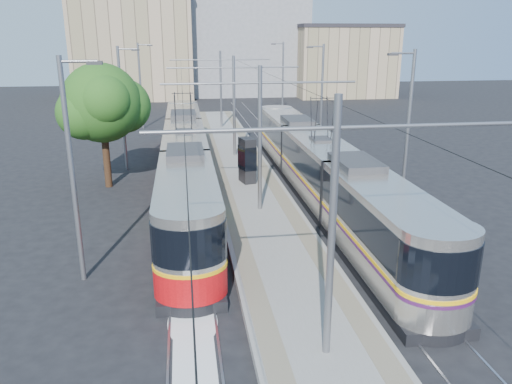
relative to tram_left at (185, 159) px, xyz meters
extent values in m
plane|color=black|center=(3.60, -13.39, -1.71)|extent=(160.00, 160.00, 0.00)
cube|color=gray|center=(3.60, 3.61, -1.56)|extent=(4.00, 50.00, 0.30)
cube|color=gray|center=(2.15, 3.61, -1.40)|extent=(0.70, 50.00, 0.01)
cube|color=gray|center=(5.05, 3.61, -1.40)|extent=(0.70, 50.00, 0.01)
cube|color=gray|center=(-0.72, 3.61, -1.69)|extent=(0.07, 70.00, 0.03)
cube|color=gray|center=(0.72, 3.61, -1.69)|extent=(0.07, 70.00, 0.03)
cube|color=gray|center=(6.48, 3.61, -1.69)|extent=(0.07, 70.00, 0.03)
cube|color=gray|center=(7.92, 3.61, -1.69)|extent=(0.07, 70.00, 0.03)
cube|color=silver|center=(0.00, -16.39, -1.70)|extent=(1.20, 5.00, 0.01)
cube|color=black|center=(0.00, 0.00, -1.51)|extent=(2.30, 29.03, 0.40)
cube|color=#BCB7AD|center=(0.00, 0.00, 0.14)|extent=(2.40, 27.43, 2.90)
cube|color=black|center=(0.00, 0.00, 0.64)|extent=(2.43, 27.43, 1.30)
cube|color=#EDA70C|center=(0.00, 0.00, -0.26)|extent=(2.43, 27.43, 0.12)
cube|color=red|center=(0.00, 0.00, -0.76)|extent=(2.42, 27.43, 1.10)
cube|color=#2D2D30|center=(0.00, 0.00, 1.74)|extent=(1.68, 3.00, 0.30)
cube|color=black|center=(7.20, -3.42, -1.51)|extent=(2.30, 27.45, 0.40)
cube|color=beige|center=(7.20, -3.42, 0.14)|extent=(2.40, 25.85, 2.90)
cube|color=black|center=(7.20, -3.42, 0.64)|extent=(2.43, 25.85, 1.30)
cube|color=#FFB90D|center=(7.20, -3.42, -0.26)|extent=(2.43, 25.85, 0.12)
cube|color=#441549|center=(7.20, -3.42, -0.41)|extent=(2.43, 25.85, 0.10)
cube|color=#2D2D30|center=(7.20, -3.42, 1.74)|extent=(1.68, 3.00, 0.30)
cylinder|color=slate|center=(3.60, -17.39, 2.09)|extent=(0.20, 0.20, 7.00)
cylinder|color=slate|center=(3.60, -17.39, 4.79)|extent=(9.20, 0.10, 0.10)
cylinder|color=slate|center=(3.60, -5.39, 2.09)|extent=(0.20, 0.20, 7.00)
cylinder|color=slate|center=(3.60, -5.39, 4.79)|extent=(9.20, 0.10, 0.10)
cylinder|color=slate|center=(3.60, 6.61, 2.09)|extent=(0.20, 0.20, 7.00)
cylinder|color=slate|center=(3.60, 6.61, 4.79)|extent=(9.20, 0.10, 0.10)
cylinder|color=slate|center=(3.60, 18.61, 2.09)|extent=(0.20, 0.20, 7.00)
cylinder|color=slate|center=(3.60, 18.61, 4.79)|extent=(9.20, 0.10, 0.10)
cylinder|color=black|center=(0.00, 3.61, 3.84)|extent=(0.02, 70.00, 0.02)
cylinder|color=black|center=(7.20, 3.61, 3.84)|extent=(0.02, 70.00, 0.02)
cylinder|color=slate|center=(-3.90, -11.39, 2.29)|extent=(0.18, 0.18, 8.00)
cube|color=#2D2D30|center=(-2.80, -11.39, 6.04)|extent=(0.50, 0.22, 0.12)
cylinder|color=slate|center=(-3.90, 4.61, 2.29)|extent=(0.18, 0.18, 8.00)
cube|color=#2D2D30|center=(-2.80, 4.61, 6.04)|extent=(0.50, 0.22, 0.12)
cylinder|color=slate|center=(-3.90, 20.61, 2.29)|extent=(0.18, 0.18, 8.00)
cube|color=#2D2D30|center=(-2.80, 20.61, 6.04)|extent=(0.50, 0.22, 0.12)
cylinder|color=slate|center=(11.10, -5.39, 2.29)|extent=(0.18, 0.18, 8.00)
cube|color=#2D2D30|center=(10.00, -5.39, 6.04)|extent=(0.50, 0.22, 0.12)
cylinder|color=slate|center=(11.10, 10.61, 2.29)|extent=(0.18, 0.18, 8.00)
cube|color=#2D2D30|center=(10.00, 10.61, 6.04)|extent=(0.50, 0.22, 0.12)
cylinder|color=slate|center=(11.10, 26.61, 2.29)|extent=(0.18, 0.18, 8.00)
cube|color=#2D2D30|center=(10.00, 26.61, 6.04)|extent=(0.50, 0.22, 0.12)
cube|color=black|center=(3.59, -0.55, -0.09)|extent=(0.95, 1.28, 2.64)
cube|color=black|center=(3.59, -0.55, 0.08)|extent=(1.00, 1.34, 1.38)
cylinder|color=#382314|center=(-4.57, 0.71, -0.21)|extent=(0.41, 0.41, 2.99)
sphere|color=#214915|center=(-4.57, 0.71, 3.25)|extent=(4.49, 4.49, 4.49)
sphere|color=#214915|center=(-3.45, 1.46, 2.97)|extent=(3.18, 3.18, 3.18)
cube|color=tan|center=(-6.40, 46.61, 5.56)|extent=(16.00, 12.00, 14.53)
cube|color=gray|center=(9.60, 50.61, 6.74)|extent=(18.00, 14.00, 16.90)
cube|color=tan|center=(23.60, 44.61, 3.15)|extent=(14.00, 10.00, 9.71)
cube|color=#262328|center=(23.60, 44.61, 8.25)|extent=(14.28, 10.20, 0.50)
camera|label=1|loc=(-0.02, -28.76, 6.88)|focal=35.00mm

